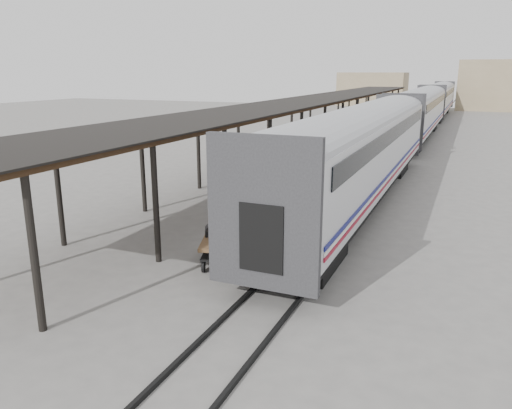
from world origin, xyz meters
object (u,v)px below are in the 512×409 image
at_px(porter, 220,217).
at_px(pedestrian, 293,153).
at_px(luggage_tug, 313,155).
at_px(baggage_cart, 223,243).

height_order(porter, pedestrian, porter).
relative_size(porter, pedestrian, 1.10).
xyz_separation_m(luggage_tug, porter, (2.78, -19.20, 1.08)).
xyz_separation_m(luggage_tug, pedestrian, (-1.21, -0.62, 0.14)).
distance_m(luggage_tug, pedestrian, 1.37).
bearing_deg(pedestrian, baggage_cart, 104.30).
relative_size(luggage_tug, porter, 1.04).
distance_m(luggage_tug, porter, 19.43).
relative_size(baggage_cart, pedestrian, 1.65).
relative_size(baggage_cart, porter, 1.50).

